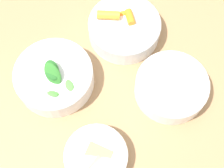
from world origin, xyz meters
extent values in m
plane|color=brown|center=(0.00, 0.00, 0.00)|extent=(10.00, 10.00, 0.00)
cube|color=#99724C|center=(0.00, 0.00, 0.72)|extent=(1.09, 1.07, 0.03)
cylinder|color=silver|center=(-0.13, 0.08, 0.76)|extent=(0.19, 0.19, 0.05)
torus|color=silver|center=(-0.13, 0.08, 0.79)|extent=(0.19, 0.19, 0.01)
cylinder|color=orange|center=(-0.07, 0.08, 0.78)|extent=(0.03, 0.04, 0.02)
cylinder|color=orange|center=(-0.13, 0.09, 0.78)|extent=(0.04, 0.06, 0.02)
cylinder|color=orange|center=(-0.08, 0.06, 0.78)|extent=(0.06, 0.03, 0.02)
cylinder|color=orange|center=(-0.16, 0.07, 0.78)|extent=(0.05, 0.03, 0.02)
cylinder|color=orange|center=(-0.16, 0.09, 0.78)|extent=(0.04, 0.05, 0.02)
cylinder|color=orange|center=(-0.18, 0.07, 0.80)|extent=(0.06, 0.06, 0.02)
cylinder|color=orange|center=(-0.13, 0.10, 0.80)|extent=(0.05, 0.04, 0.02)
cylinder|color=white|center=(-0.16, -0.15, 0.76)|extent=(0.20, 0.20, 0.05)
torus|color=white|center=(-0.16, -0.15, 0.79)|extent=(0.20, 0.20, 0.01)
ellipsoid|color=#2D7028|center=(-0.15, -0.15, 0.80)|extent=(0.07, 0.05, 0.06)
ellipsoid|color=#4C933D|center=(-0.12, -0.18, 0.78)|extent=(0.05, 0.04, 0.04)
ellipsoid|color=#2D7028|center=(-0.11, -0.21, 0.78)|extent=(0.05, 0.05, 0.01)
ellipsoid|color=#3D8433|center=(-0.11, -0.18, 0.78)|extent=(0.06, 0.06, 0.04)
ellipsoid|color=#235B23|center=(-0.16, -0.15, 0.81)|extent=(0.06, 0.05, 0.02)
ellipsoid|color=#4C933D|center=(-0.11, -0.15, 0.78)|extent=(0.06, 0.05, 0.04)
cylinder|color=white|center=(0.07, 0.04, 0.76)|extent=(0.18, 0.18, 0.05)
torus|color=white|center=(0.07, 0.04, 0.79)|extent=(0.18, 0.18, 0.01)
cylinder|color=brown|center=(0.07, 0.04, 0.75)|extent=(0.16, 0.16, 0.03)
ellipsoid|color=#A36B4C|center=(0.03, 0.08, 0.77)|extent=(0.01, 0.01, 0.01)
ellipsoid|color=#8E5B3D|center=(0.04, 0.11, 0.77)|extent=(0.01, 0.01, 0.01)
ellipsoid|color=#AD7551|center=(0.09, 0.09, 0.78)|extent=(0.01, 0.01, 0.01)
ellipsoid|color=#8E5B3D|center=(0.07, -0.04, 0.77)|extent=(0.01, 0.01, 0.01)
ellipsoid|color=#A36B4C|center=(0.14, 0.03, 0.78)|extent=(0.01, 0.01, 0.01)
ellipsoid|color=#A36B4C|center=(0.08, 0.00, 0.78)|extent=(0.01, 0.01, 0.01)
ellipsoid|color=#8E5B3D|center=(0.07, 0.10, 0.77)|extent=(0.01, 0.01, 0.01)
ellipsoid|color=#8E5B3D|center=(0.11, 0.09, 0.77)|extent=(0.01, 0.01, 0.01)
ellipsoid|color=#8E5B3D|center=(0.09, 0.10, 0.78)|extent=(0.01, 0.01, 0.01)
ellipsoid|color=#AD7551|center=(0.14, 0.03, 0.77)|extent=(0.01, 0.01, 0.01)
ellipsoid|color=#8E5B3D|center=(0.02, 0.06, 0.78)|extent=(0.01, 0.01, 0.01)
ellipsoid|color=#8E5B3D|center=(0.07, 0.03, 0.77)|extent=(0.01, 0.01, 0.01)
ellipsoid|color=#A36B4C|center=(0.08, 0.07, 0.77)|extent=(0.01, 0.01, 0.01)
ellipsoid|color=#A36B4C|center=(0.04, 0.05, 0.77)|extent=(0.01, 0.01, 0.01)
ellipsoid|color=#A36B4C|center=(0.00, 0.06, 0.77)|extent=(0.01, 0.01, 0.01)
cylinder|color=#E0A88E|center=(0.07, -0.02, 0.78)|extent=(0.03, 0.03, 0.01)
cylinder|color=tan|center=(0.08, 0.10, 0.78)|extent=(0.03, 0.03, 0.01)
cylinder|color=#E0A88E|center=(0.03, 0.08, 0.78)|extent=(0.03, 0.03, 0.01)
cylinder|color=white|center=(0.06, -0.21, 0.76)|extent=(0.15, 0.15, 0.04)
torus|color=white|center=(0.06, -0.21, 0.78)|extent=(0.15, 0.15, 0.01)
cube|color=tan|center=(0.04, -0.21, 0.76)|extent=(0.06, 0.06, 0.02)
cube|color=tan|center=(0.06, -0.21, 0.77)|extent=(0.05, 0.05, 0.02)
cube|color=tan|center=(0.09, -0.22, 0.77)|extent=(0.05, 0.05, 0.02)
cube|color=tan|center=(0.07, -0.21, 0.77)|extent=(0.07, 0.07, 0.02)
camera|label=1|loc=(0.18, -0.28, 1.48)|focal=50.00mm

